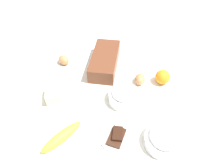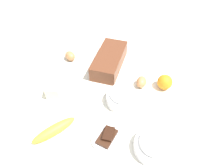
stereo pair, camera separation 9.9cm
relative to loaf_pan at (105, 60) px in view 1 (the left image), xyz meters
The scene contains 10 objects.
ground_plane 0.18m from the loaf_pan, 162.92° to the right, with size 2.40×2.40×0.02m, color silver.
loaf_pan is the anchor object (origin of this frame).
flour_bowl 0.52m from the loaf_pan, 147.66° to the right, with size 0.16×0.16×0.07m.
sugar_bowl 0.26m from the loaf_pan, 153.86° to the right, with size 0.14×0.14×0.08m.
banana 0.47m from the loaf_pan, 164.61° to the left, with size 0.19×0.04×0.04m, color yellow.
orange_fruit 0.31m from the loaf_pan, 108.04° to the right, with size 0.07×0.07×0.07m, color orange.
butter_block 0.33m from the loaf_pan, 139.37° to the left, with size 0.09×0.06×0.06m, color #F4EDB2.
egg_near_butter 0.22m from the loaf_pan, 120.15° to the right, with size 0.05×0.05×0.07m, color #B57A4A.
egg_beside_bowl 0.23m from the loaf_pan, 88.46° to the left, with size 0.05×0.05×0.07m, color #B17848.
chocolate_plate 0.44m from the loaf_pan, 168.07° to the right, with size 0.13×0.13×0.03m.
Camera 1 is at (-0.71, -0.06, 0.77)m, focal length 34.45 mm.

